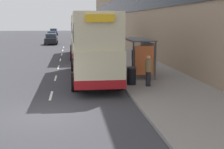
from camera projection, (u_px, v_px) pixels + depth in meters
The scene contains 19 objects.
ground_plane at pixel (46, 115), 12.86m from camera, with size 220.00×220.00×0.00m, color #38383D.
pavement at pixel (104, 44), 51.30m from camera, with size 5.00×93.00×0.14m.
terrace_facade at pixel (128, 2), 50.64m from camera, with size 3.10×93.00×13.78m.
lane_mark_0 at pixel (51, 96), 16.14m from camera, with size 0.12×2.00×0.01m.
lane_mark_1 at pixel (56, 78), 21.04m from camera, with size 0.12×2.00×0.01m.
lane_mark_2 at pixel (58, 67), 25.95m from camera, with size 0.12×2.00×0.01m.
lane_mark_3 at pixel (60, 60), 30.85m from camera, with size 0.12×2.00×0.01m.
lane_mark_4 at pixel (62, 54), 35.75m from camera, with size 0.12×2.00×0.01m.
lane_mark_5 at pixel (63, 50), 40.65m from camera, with size 0.12×2.00×0.01m.
lane_mark_6 at pixel (64, 47), 45.55m from camera, with size 0.12×2.00×0.01m.
bus_shelter at pixel (141, 50), 20.93m from camera, with size 1.60×4.20×2.48m.
double_decker_bus_near at pixel (93, 45), 20.20m from camera, with size 2.85×10.70×4.30m.
double_decker_bus_ahead at pixel (83, 35), 33.20m from camera, with size 2.85×11.39×4.30m.
car_0 at pixel (52, 36), 62.83m from camera, with size 1.90×4.38×1.73m.
car_1 at pixel (51, 39), 50.62m from camera, with size 2.04×4.52×1.73m.
car_2 at pixel (54, 32), 81.29m from camera, with size 2.07×4.50×1.79m.
pedestrian_at_shelter at pixel (148, 71), 17.71m from camera, with size 0.35×0.35×1.75m.
pedestrian_1 at pixel (134, 59), 23.31m from camera, with size 0.35×0.35×1.75m.
litter_bin at pixel (132, 76), 18.18m from camera, with size 0.55×0.55×1.05m.
Camera 1 is at (1.09, -12.64, 3.84)m, focal length 50.00 mm.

